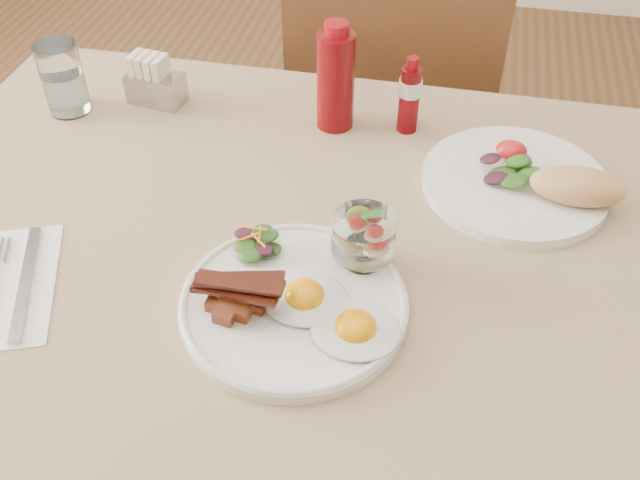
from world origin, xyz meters
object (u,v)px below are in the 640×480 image
(chair_far, at_px, (392,120))
(second_plate, at_px, (530,182))
(sugar_caddy, at_px, (154,83))
(fruit_cup, at_px, (364,235))
(ketchup_bottle, at_px, (336,79))
(main_plate, at_px, (294,305))
(table, at_px, (335,290))
(water_glass, at_px, (64,82))
(hot_sauce_bottle, at_px, (410,96))

(chair_far, xyz_separation_m, second_plate, (0.25, -0.49, 0.25))
(chair_far, relative_size, sugar_caddy, 9.39)
(fruit_cup, distance_m, ketchup_bottle, 0.34)
(main_plate, xyz_separation_m, ketchup_bottle, (-0.03, 0.41, 0.08))
(main_plate, height_order, sugar_caddy, sugar_caddy)
(table, distance_m, fruit_cup, 0.16)
(chair_far, height_order, water_glass, chair_far)
(ketchup_bottle, height_order, hot_sauce_bottle, ketchup_bottle)
(water_glass, bearing_deg, fruit_cup, -26.89)
(second_plate, distance_m, ketchup_bottle, 0.34)
(second_plate, distance_m, hot_sauce_bottle, 0.23)
(hot_sauce_bottle, distance_m, sugar_caddy, 0.43)
(table, distance_m, second_plate, 0.32)
(ketchup_bottle, xyz_separation_m, hot_sauce_bottle, (0.12, 0.01, -0.02))
(fruit_cup, bearing_deg, sugar_caddy, 141.24)
(chair_far, relative_size, second_plate, 3.26)
(main_plate, distance_m, ketchup_bottle, 0.42)
(main_plate, height_order, second_plate, second_plate)
(chair_far, distance_m, water_glass, 0.72)
(chair_far, distance_m, second_plate, 0.61)
(table, distance_m, sugar_caddy, 0.49)
(chair_far, relative_size, water_glass, 7.82)
(table, height_order, water_glass, water_glass)
(water_glass, bearing_deg, sugar_caddy, 22.52)
(chair_far, bearing_deg, second_plate, -62.86)
(sugar_caddy, relative_size, water_glass, 0.83)
(main_plate, height_order, fruit_cup, fruit_cup)
(fruit_cup, bearing_deg, water_glass, 153.11)
(fruit_cup, relative_size, sugar_caddy, 0.86)
(chair_far, xyz_separation_m, sugar_caddy, (-0.37, -0.37, 0.26))
(ketchup_bottle, bearing_deg, sugar_caddy, 179.04)
(sugar_caddy, bearing_deg, fruit_cup, -30.91)
(fruit_cup, relative_size, ketchup_bottle, 0.48)
(second_plate, bearing_deg, water_glass, 175.07)
(main_plate, height_order, ketchup_bottle, ketchup_bottle)
(table, height_order, main_plate, main_plate)
(second_plate, height_order, water_glass, water_glass)
(hot_sauce_bottle, distance_m, water_glass, 0.57)
(second_plate, bearing_deg, sugar_caddy, 169.09)
(second_plate, xyz_separation_m, hot_sauce_bottle, (-0.19, 0.12, 0.04))
(second_plate, bearing_deg, main_plate, -133.64)
(second_plate, height_order, ketchup_bottle, ketchup_bottle)
(hot_sauce_bottle, bearing_deg, fruit_cup, -92.81)
(table, xyz_separation_m, fruit_cup, (0.04, -0.04, 0.15))
(fruit_cup, height_order, second_plate, fruit_cup)
(fruit_cup, xyz_separation_m, sugar_caddy, (-0.41, 0.33, -0.03))
(chair_far, xyz_separation_m, fruit_cup, (0.04, -0.70, 0.29))
(hot_sauce_bottle, bearing_deg, main_plate, -101.78)
(hot_sauce_bottle, bearing_deg, ketchup_bottle, -175.21)
(main_plate, bearing_deg, ketchup_bottle, 94.12)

